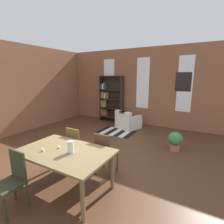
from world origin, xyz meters
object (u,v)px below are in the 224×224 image
(dining_table, at_px, (65,155))
(armchair_white, at_px, (128,122))
(dining_chair_near_left, at_px, (13,179))
(bookshelf_tall, at_px, (110,99))
(vase_on_table, at_px, (71,147))
(dining_chair_far_left, at_px, (77,145))
(potted_plant_by_shelf, at_px, (175,140))
(dining_chair_far_right, at_px, (105,152))

(dining_table, relative_size, armchair_white, 1.69)
(dining_chair_near_left, bearing_deg, bookshelf_tall, 104.52)
(bookshelf_tall, bearing_deg, armchair_white, -28.93)
(armchair_white, bearing_deg, vase_on_table, -80.05)
(dining_table, xyz_separation_m, bookshelf_tall, (-1.82, 4.77, 0.38))
(armchair_white, bearing_deg, dining_chair_near_left, -88.00)
(dining_chair_near_left, bearing_deg, armchair_white, 92.00)
(dining_table, distance_m, dining_chair_far_left, 0.88)
(vase_on_table, relative_size, armchair_white, 0.22)
(dining_chair_far_left, xyz_separation_m, dining_chair_near_left, (0.00, -1.53, 0.00))
(armchair_white, relative_size, potted_plant_by_shelf, 1.83)
(vase_on_table, height_order, armchair_white, vase_on_table)
(dining_chair_far_right, relative_size, bookshelf_tall, 0.45)
(dining_chair_far_right, height_order, dining_chair_far_left, same)
(dining_table, height_order, dining_chair_near_left, dining_chair_near_left)
(bookshelf_tall, relative_size, potted_plant_by_shelf, 3.82)
(dining_chair_far_left, relative_size, armchair_white, 0.93)
(potted_plant_by_shelf, bearing_deg, dining_chair_far_left, -133.33)
(vase_on_table, height_order, dining_chair_far_right, vase_on_table)
(vase_on_table, height_order, potted_plant_by_shelf, vase_on_table)
(dining_table, bearing_deg, armchair_white, 97.78)
(vase_on_table, relative_size, potted_plant_by_shelf, 0.40)
(dining_chair_near_left, relative_size, bookshelf_tall, 0.45)
(bookshelf_tall, xyz_separation_m, armchair_white, (1.26, -0.70, -0.79))
(dining_chair_far_right, relative_size, potted_plant_by_shelf, 1.71)
(bookshelf_tall, bearing_deg, dining_chair_near_left, -75.48)
(dining_chair_far_right, relative_size, dining_chair_near_left, 1.00)
(dining_table, relative_size, dining_chair_far_right, 1.81)
(dining_chair_far_left, height_order, bookshelf_tall, bookshelf_tall)
(dining_chair_far_left, height_order, dining_chair_near_left, same)
(dining_chair_far_right, xyz_separation_m, bookshelf_tall, (-2.21, 4.01, 0.55))
(dining_chair_far_left, bearing_deg, bookshelf_tall, 109.66)
(armchair_white, bearing_deg, bookshelf_tall, 151.07)
(dining_chair_far_left, bearing_deg, dining_chair_far_right, -0.00)
(dining_table, bearing_deg, bookshelf_tall, 110.89)
(dining_table, height_order, armchair_white, dining_table)
(dining_chair_far_left, distance_m, potted_plant_by_shelf, 2.78)
(dining_chair_near_left, xyz_separation_m, potted_plant_by_shelf, (1.90, 3.55, -0.21))
(vase_on_table, xyz_separation_m, potted_plant_by_shelf, (1.36, 2.78, -0.58))
(dining_chair_far_right, bearing_deg, dining_chair_far_left, 180.00)
(dining_table, xyz_separation_m, dining_chair_far_right, (0.39, 0.76, -0.18))
(dining_table, bearing_deg, dining_chair_near_left, -116.88)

